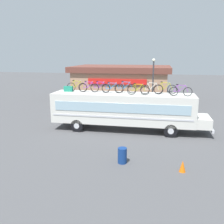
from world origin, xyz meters
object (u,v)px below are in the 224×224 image
bus (125,109)px  rooftop_bicycle_8 (165,89)px  traffic_cone (183,166)px  street_lamp (153,85)px  rooftop_bicycle_3 (100,88)px  rooftop_bicycle_7 (152,89)px  trash_bin (122,156)px  rooftop_bicycle_5 (126,88)px  luggage_bag_1 (68,89)px  rooftop_bicycle_1 (77,87)px  rooftop_bicycle_2 (89,87)px  rooftop_bicycle_6 (138,90)px  rooftop_bicycle_9 (181,91)px  rooftop_bicycle_4 (112,88)px

bus → rooftop_bicycle_8: 3.57m
traffic_cone → street_lamp: size_ratio=0.11×
rooftop_bicycle_3 → rooftop_bicycle_7: rooftop_bicycle_7 is taller
trash_bin → street_lamp: bearing=82.7°
rooftop_bicycle_5 → traffic_cone: bearing=-60.3°
rooftop_bicycle_7 → trash_bin: size_ratio=1.97×
luggage_bag_1 → street_lamp: street_lamp is taller
rooftop_bicycle_1 → traffic_cone: bearing=-40.9°
traffic_cone → street_lamp: street_lamp is taller
rooftop_bicycle_2 → traffic_cone: (7.15, -7.06, -3.13)m
rooftop_bicycle_6 → street_lamp: bearing=77.7°
street_lamp → rooftop_bicycle_1: bearing=-148.6°
luggage_bag_1 → rooftop_bicycle_2: (1.78, 0.02, 0.16)m
rooftop_bicycle_6 → rooftop_bicycle_9: bearing=1.6°
rooftop_bicycle_1 → rooftop_bicycle_8: rooftop_bicycle_8 is taller
rooftop_bicycle_7 → traffic_cone: 7.87m
rooftop_bicycle_6 → trash_bin: (-0.34, -5.85, -2.98)m
rooftop_bicycle_9 → street_lamp: 4.98m
traffic_cone → rooftop_bicycle_9: bearing=88.2°
rooftop_bicycle_3 → rooftop_bicycle_4: 1.07m
rooftop_bicycle_5 → rooftop_bicycle_8: rooftop_bicycle_5 is taller
rooftop_bicycle_9 → street_lamp: bearing=116.2°
rooftop_bicycle_9 → bus: bearing=175.6°
rooftop_bicycle_9 → traffic_cone: (-0.20, -6.42, -3.12)m
luggage_bag_1 → rooftop_bicycle_5: (4.87, 0.06, 0.18)m
bus → rooftop_bicycle_9: rooftop_bicycle_9 is taller
rooftop_bicycle_8 → rooftop_bicycle_9: bearing=-33.7°
luggage_bag_1 → rooftop_bicycle_5: 4.88m
luggage_bag_1 → rooftop_bicycle_3: (2.74, 0.11, 0.16)m
luggage_bag_1 → rooftop_bicycle_7: bearing=-0.9°
rooftop_bicycle_3 → traffic_cone: (6.19, -7.15, -3.13)m
rooftop_bicycle_1 → traffic_cone: size_ratio=2.77×
rooftop_bicycle_1 → rooftop_bicycle_9: 8.43m
rooftop_bicycle_3 → street_lamp: (4.20, 3.74, -0.18)m
street_lamp → luggage_bag_1: bearing=-151.0°
rooftop_bicycle_5 → rooftop_bicycle_2: bearing=-179.3°
rooftop_bicycle_3 → rooftop_bicycle_7: bearing=-2.9°
rooftop_bicycle_9 → rooftop_bicycle_2: bearing=175.1°
rooftop_bicycle_2 → rooftop_bicycle_4: size_ratio=0.97×
rooftop_bicycle_3 → rooftop_bicycle_7: (4.21, -0.21, 0.02)m
rooftop_bicycle_4 → rooftop_bicycle_5: 1.11m
luggage_bag_1 → rooftop_bicycle_3: 2.75m
rooftop_bicycle_7 → traffic_cone: (1.98, -6.93, -3.15)m
rooftop_bicycle_1 → trash_bin: 8.76m
rooftop_bicycle_1 → rooftop_bicycle_7: size_ratio=0.98×
bus → rooftop_bicycle_3: size_ratio=7.63×
luggage_bag_1 → rooftop_bicycle_2: rooftop_bicycle_2 is taller
rooftop_bicycle_2 → traffic_cone: 10.52m
rooftop_bicycle_4 → rooftop_bicycle_5: (1.09, 0.18, 0.03)m
rooftop_bicycle_5 → street_lamp: size_ratio=0.31×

